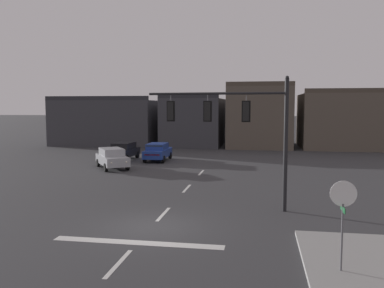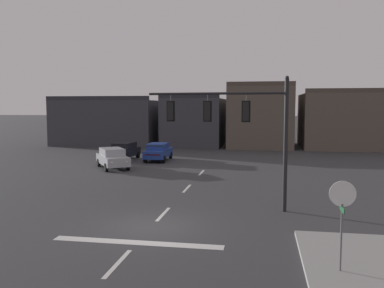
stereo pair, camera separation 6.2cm
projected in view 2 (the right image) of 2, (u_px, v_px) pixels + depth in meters
name	position (u px, v px, depth m)	size (l,w,h in m)	color
ground_plane	(152.00, 227.00, 16.81)	(400.00, 400.00, 0.00)	#353538
stop_bar_paint	(137.00, 243.00, 14.85)	(6.40, 0.50, 0.01)	silver
lane_centreline	(163.00, 214.00, 18.77)	(0.16, 26.40, 0.01)	silver
signal_mast_near_side	(238.00, 121.00, 19.46)	(6.83, 0.75, 6.39)	black
stop_sign	(342.00, 204.00, 11.77)	(0.76, 0.64, 2.83)	#56565B
car_lot_nearside	(113.00, 158.00, 32.66)	(3.95, 4.65, 1.61)	#9EA0A5
car_lot_middle	(124.00, 151.00, 37.90)	(2.06, 4.52, 1.61)	black
car_lot_farside	(158.00, 151.00, 37.27)	(1.98, 4.48, 1.61)	navy
building_row	(277.00, 117.00, 50.68)	(51.98, 13.66, 10.46)	#38383D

